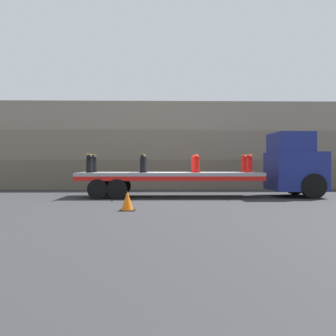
% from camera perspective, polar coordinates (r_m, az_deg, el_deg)
% --- Properties ---
extents(ground_plane, '(120.00, 120.00, 0.00)m').
position_cam_1_polar(ground_plane, '(17.78, 0.22, -4.41)').
color(ground_plane, '#2D2D30').
extents(rock_cliff, '(60.00, 3.30, 5.42)m').
position_cam_1_polar(rock_cliff, '(24.29, -0.19, 3.35)').
color(rock_cliff, '#665B4C').
rests_on(rock_cliff, ground_plane).
extents(truck_cab, '(2.36, 2.62, 3.03)m').
position_cam_1_polar(truck_cab, '(18.86, 18.92, 0.44)').
color(truck_cab, navy).
rests_on(truck_cab, ground_plane).
extents(flatbed_trailer, '(8.55, 2.54, 1.16)m').
position_cam_1_polar(flatbed_trailer, '(17.71, -1.72, -1.39)').
color(flatbed_trailer, gray).
rests_on(flatbed_trailer, ground_plane).
extents(fire_hydrant_black_near_0, '(0.36, 0.56, 0.84)m').
position_cam_1_polar(fire_hydrant_black_near_0, '(17.47, -11.88, 0.63)').
color(fire_hydrant_black_near_0, black).
rests_on(fire_hydrant_black_near_0, flatbed_trailer).
extents(fire_hydrant_black_far_0, '(0.36, 0.56, 0.84)m').
position_cam_1_polar(fire_hydrant_black_far_0, '(18.52, -11.27, 0.63)').
color(fire_hydrant_black_far_0, black).
rests_on(fire_hydrant_black_far_0, flatbed_trailer).
extents(fire_hydrant_black_near_1, '(0.36, 0.56, 0.84)m').
position_cam_1_polar(fire_hydrant_black_near_1, '(17.18, -3.83, 0.64)').
color(fire_hydrant_black_near_1, black).
rests_on(fire_hydrant_black_near_1, flatbed_trailer).
extents(fire_hydrant_black_far_1, '(0.36, 0.56, 0.84)m').
position_cam_1_polar(fire_hydrant_black_far_1, '(18.25, -3.68, 0.65)').
color(fire_hydrant_black_far_1, black).
rests_on(fire_hydrant_black_far_1, flatbed_trailer).
extents(fire_hydrant_red_near_2, '(0.36, 0.56, 0.84)m').
position_cam_1_polar(fire_hydrant_red_near_2, '(17.25, 4.33, 0.64)').
color(fire_hydrant_red_near_2, red).
rests_on(fire_hydrant_red_near_2, flatbed_trailer).
extents(fire_hydrant_red_far_2, '(0.36, 0.56, 0.84)m').
position_cam_1_polar(fire_hydrant_red_far_2, '(18.32, 4.01, 0.65)').
color(fire_hydrant_red_far_2, red).
rests_on(fire_hydrant_red_far_2, flatbed_trailer).
extents(fire_hydrant_red_near_3, '(0.36, 0.56, 0.84)m').
position_cam_1_polar(fire_hydrant_red_near_3, '(17.66, 12.27, 0.63)').
color(fire_hydrant_red_near_3, red).
rests_on(fire_hydrant_red_near_3, flatbed_trailer).
extents(fire_hydrant_red_far_3, '(0.36, 0.56, 0.84)m').
position_cam_1_polar(fire_hydrant_red_far_3, '(18.70, 11.50, 0.63)').
color(fire_hydrant_red_far_3, red).
rests_on(fire_hydrant_red_far_3, flatbed_trailer).
extents(cargo_strap_rear, '(0.05, 2.64, 0.01)m').
position_cam_1_polar(cargo_strap_rear, '(18.00, -11.57, 2.03)').
color(cargo_strap_rear, yellow).
rests_on(cargo_strap_rear, fire_hydrant_black_near_0).
extents(cargo_strap_middle, '(0.05, 2.64, 0.01)m').
position_cam_1_polar(cargo_strap_middle, '(17.72, -3.75, 2.06)').
color(cargo_strap_middle, yellow).
rests_on(cargo_strap_middle, fire_hydrant_black_near_1).
extents(cargo_strap_front, '(0.05, 2.64, 0.01)m').
position_cam_1_polar(cargo_strap_front, '(18.18, 11.88, 2.02)').
color(cargo_strap_front, yellow).
rests_on(cargo_strap_front, fire_hydrant_red_near_3).
extents(traffic_cone, '(0.52, 0.52, 0.65)m').
position_cam_1_polar(traffic_cone, '(12.66, -6.21, -5.03)').
color(traffic_cone, black).
rests_on(traffic_cone, ground_plane).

